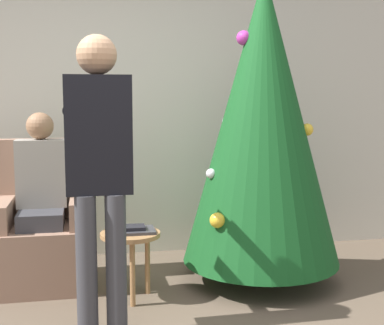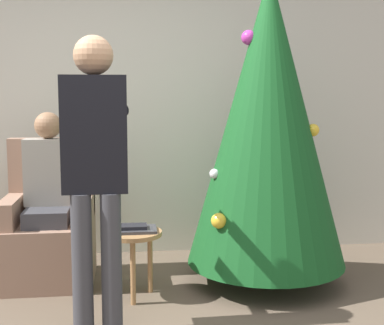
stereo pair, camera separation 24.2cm
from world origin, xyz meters
name	(u,v)px [view 2 (the right image)]	position (x,y,z in m)	size (l,w,h in m)	color
wall_back	(118,101)	(0.00, 2.23, 1.35)	(8.00, 0.06, 2.70)	beige
christmas_tree	(268,120)	(1.08, 1.28, 1.22)	(1.16, 1.16, 2.28)	brown
armchair	(50,232)	(-0.52, 1.55, 0.37)	(0.65, 0.66, 1.07)	#93705B
person_seated	(48,189)	(-0.52, 1.52, 0.70)	(0.36, 0.46, 1.28)	#38383D
person_standing	(95,158)	(-0.12, 0.58, 1.04)	(0.39, 0.57, 1.74)	#38383D
side_stool	(132,242)	(0.09, 1.11, 0.39)	(0.41, 0.41, 0.47)	#A37547
laptop	(132,230)	(0.09, 1.11, 0.48)	(0.33, 0.22, 0.02)	#38383D
book	(132,227)	(0.09, 1.11, 0.50)	(0.20, 0.13, 0.02)	black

